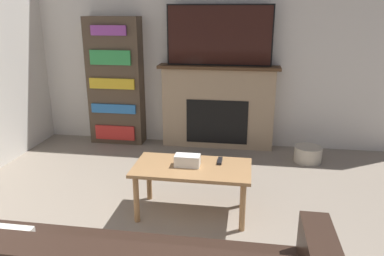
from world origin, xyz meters
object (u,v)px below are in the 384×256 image
Objects in this scene: fireplace at (218,107)px; bookshelf at (116,82)px; storage_basket at (308,154)px; tv at (219,35)px; coffee_table at (192,173)px.

fireplace is 1.42m from bookshelf.
fireplace is 4.73× the size of storage_basket.
bookshelf is 2.66m from storage_basket.
tv is 1.29× the size of coffee_table.
fireplace is at bearing 90.00° from tv.
storage_basket is at bearing -8.15° from bookshelf.
bookshelf is at bearing -179.06° from fireplace.
fireplace is 0.92m from tv.
coffee_table is 1.89m from storage_basket.
tv is 0.78× the size of bookshelf.
bookshelf reaches higher than coffee_table.
coffee_table is (-0.06, -1.79, -1.07)m from tv.
coffee_table is 3.12× the size of storage_basket.
fireplace is 1.81m from coffee_table.
fireplace reaches higher than storage_basket.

